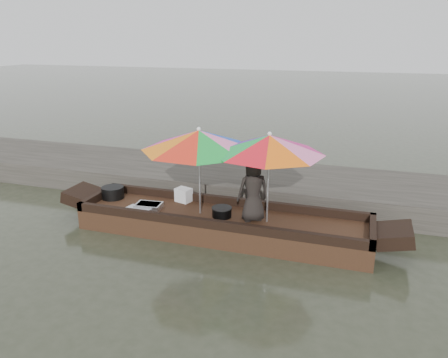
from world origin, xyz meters
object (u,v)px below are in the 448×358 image
(charcoal_grill, at_px, (222,212))
(tray_scallop, at_px, (137,210))
(vendor, at_px, (253,190))
(tray_crayfish, at_px, (149,206))
(supply_bag, at_px, (184,195))
(umbrella_stern, at_px, (268,178))
(cooking_pot, at_px, (113,192))
(boat_hull, at_px, (222,225))
(umbrella_bow, at_px, (200,172))

(charcoal_grill, bearing_deg, tray_scallop, -169.72)
(tray_scallop, xyz_separation_m, vendor, (2.06, 0.29, 0.52))
(tray_crayfish, bearing_deg, vendor, 1.89)
(supply_bag, distance_m, umbrella_stern, 1.89)
(charcoal_grill, distance_m, supply_bag, 1.05)
(supply_bag, relative_size, umbrella_stern, 0.15)
(umbrella_stern, bearing_deg, vendor, -176.78)
(vendor, distance_m, umbrella_stern, 0.33)
(cooking_pot, bearing_deg, boat_hull, -4.79)
(boat_hull, relative_size, cooking_pot, 11.96)
(cooking_pot, relative_size, charcoal_grill, 1.28)
(tray_crayfish, distance_m, supply_bag, 0.71)
(charcoal_grill, bearing_deg, umbrella_stern, 2.52)
(charcoal_grill, bearing_deg, cooking_pot, 174.36)
(charcoal_grill, bearing_deg, boat_hull, 97.42)
(tray_crayfish, xyz_separation_m, umbrella_bow, (0.98, 0.08, 0.73))
(boat_hull, height_order, charcoal_grill, charcoal_grill)
(tray_scallop, bearing_deg, tray_crayfish, 63.98)
(tray_scallop, distance_m, charcoal_grill, 1.54)
(tray_scallop, relative_size, charcoal_grill, 1.40)
(supply_bag, distance_m, vendor, 1.60)
(boat_hull, height_order, cooking_pot, cooking_pot)
(charcoal_grill, height_order, supply_bag, supply_bag)
(boat_hull, height_order, umbrella_bow, umbrella_bow)
(boat_hull, distance_m, umbrella_bow, 1.04)
(tray_crayfish, xyz_separation_m, supply_bag, (0.47, 0.53, 0.09))
(supply_bag, xyz_separation_m, umbrella_stern, (1.72, -0.45, 0.65))
(cooking_pot, distance_m, umbrella_stern, 3.18)
(charcoal_grill, height_order, vendor, vendor)
(charcoal_grill, height_order, umbrella_stern, umbrella_stern)
(tray_crayfish, bearing_deg, charcoal_grill, 1.77)
(tray_scallop, bearing_deg, boat_hull, 11.59)
(boat_hull, distance_m, charcoal_grill, 0.26)
(charcoal_grill, xyz_separation_m, umbrella_stern, (0.79, 0.03, 0.70))
(tray_crayfish, bearing_deg, supply_bag, 48.40)
(cooking_pot, xyz_separation_m, umbrella_bow, (1.89, -0.19, 0.66))
(boat_hull, bearing_deg, umbrella_stern, 0.00)
(cooking_pot, bearing_deg, supply_bag, 10.51)
(supply_bag, relative_size, vendor, 0.25)
(tray_crayfish, xyz_separation_m, umbrella_stern, (2.19, 0.08, 0.73))
(cooking_pot, xyz_separation_m, umbrella_stern, (3.11, -0.19, 0.66))
(tray_crayfish, xyz_separation_m, vendor, (1.94, 0.06, 0.51))
(umbrella_stern, bearing_deg, cooking_pot, 176.44)
(umbrella_bow, bearing_deg, charcoal_grill, -4.79)
(supply_bag, height_order, umbrella_stern, umbrella_stern)
(cooking_pot, height_order, tray_scallop, cooking_pot)
(boat_hull, bearing_deg, vendor, -1.45)
(supply_bag, bearing_deg, charcoal_grill, -27.58)
(umbrella_bow, bearing_deg, cooking_pot, 174.18)
(cooking_pot, bearing_deg, vendor, -4.15)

